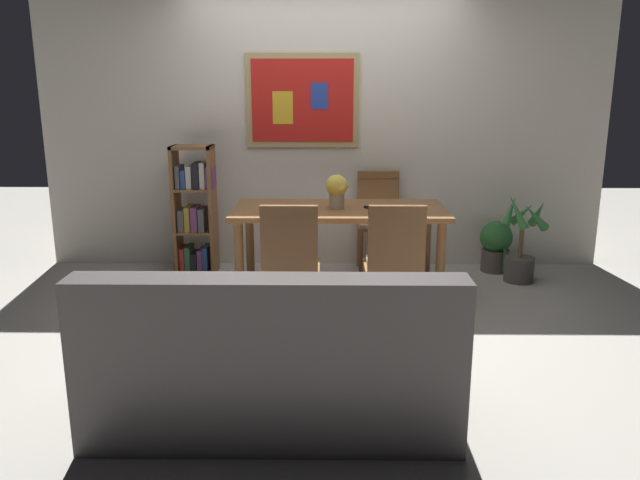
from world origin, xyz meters
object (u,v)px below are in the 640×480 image
object	(u,v)px
dining_table	(339,219)
leather_couch	(273,363)
dining_chair_near_right	(394,257)
dining_chair_near_left	(290,257)
flower_vase	(337,189)
potted_palm	(521,247)
bookshelf	(195,213)
dining_chair_far_right	(379,213)
tv_remote	(372,208)
potted_ivy	(496,245)

from	to	relation	value
dining_table	leather_couch	size ratio (longest dim) A/B	0.93
dining_table	dining_chair_near_right	world-z (taller)	dining_chair_near_right
dining_chair_near_left	flower_vase	world-z (taller)	flower_vase
flower_vase	dining_chair_near_left	bearing A→B (deg)	-113.80
potted_palm	flower_vase	bearing A→B (deg)	-165.77
leather_couch	potted_palm	distance (m)	3.05
leather_couch	potted_palm	world-z (taller)	leather_couch
dining_table	dining_chair_near_left	distance (m)	0.84
flower_vase	bookshelf	bearing A→B (deg)	152.50
dining_chair_near_left	potted_palm	distance (m)	2.26
dining_chair_far_right	dining_table	bearing A→B (deg)	-116.93
tv_remote	dining_chair_near_right	bearing A→B (deg)	-81.47
flower_vase	potted_palm	bearing A→B (deg)	14.23
leather_couch	potted_palm	xyz separation A→B (m)	(1.95, 2.35, -0.00)
potted_palm	dining_chair_near_right	bearing A→B (deg)	-136.97
tv_remote	leather_couch	bearing A→B (deg)	-108.18
dining_table	bookshelf	bearing A→B (deg)	153.61
leather_couch	tv_remote	distance (m)	2.05
dining_chair_near_left	potted_palm	size ratio (longest dim) A/B	1.16
dining_chair_near_right	leather_couch	bearing A→B (deg)	-121.23
dining_chair_near_left	dining_chair_far_right	xyz separation A→B (m)	(0.72, 1.50, 0.00)
dining_chair_near_right	dining_chair_far_right	size ratio (longest dim) A/B	1.00
dining_chair_near_left	potted_ivy	distance (m)	2.34
dining_chair_near_right	flower_vase	world-z (taller)	flower_vase
dining_table	flower_vase	distance (m)	0.25
dining_chair_far_right	bookshelf	distance (m)	1.67
dining_chair_near_right	tv_remote	size ratio (longest dim) A/B	6.12
bookshelf	dining_chair_far_right	bearing A→B (deg)	3.46
dining_table	tv_remote	world-z (taller)	tv_remote
bookshelf	leather_couch	bearing A→B (deg)	-70.44
dining_table	dining_chair_far_right	distance (m)	0.84
dining_chair_far_right	potted_ivy	bearing A→B (deg)	-2.04
bookshelf	tv_remote	size ratio (longest dim) A/B	7.80
bookshelf	potted_ivy	world-z (taller)	bookshelf
bookshelf	potted_ivy	xyz separation A→B (m)	(2.75, 0.06, -0.31)
dining_chair_near_right	potted_palm	size ratio (longest dim) A/B	1.16
dining_chair_far_right	bookshelf	world-z (taller)	bookshelf
leather_couch	flower_vase	size ratio (longest dim) A/B	6.74
leather_couch	potted_palm	size ratio (longest dim) A/B	2.29
dining_chair_near_left	potted_ivy	xyz separation A→B (m)	(1.80, 1.46, -0.29)
bookshelf	potted_ivy	distance (m)	2.76
leather_couch	dining_chair_near_right	bearing A→B (deg)	58.77
potted_palm	tv_remote	xyz separation A→B (m)	(-1.33, -0.44, 0.43)
dining_chair_far_right	dining_chair_near_left	bearing A→B (deg)	-115.69
potted_palm	tv_remote	world-z (taller)	potted_palm
dining_chair_far_right	flower_vase	bearing A→B (deg)	-117.48
potted_ivy	potted_palm	world-z (taller)	potted_palm
potted_ivy	flower_vase	distance (m)	1.76
dining_chair_near_left	potted_palm	bearing A→B (deg)	30.69
leather_couch	potted_palm	bearing A→B (deg)	50.20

